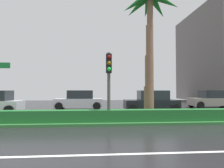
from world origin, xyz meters
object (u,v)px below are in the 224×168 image
traffic_signal_median_right (109,74)px  car_in_traffic_third (152,101)px  palm_tree_centre_left (150,15)px  car_in_traffic_second (79,100)px  car_in_traffic_fourth (212,99)px

traffic_signal_median_right → car_in_traffic_third: size_ratio=0.81×
palm_tree_centre_left → car_in_traffic_second: size_ratio=1.82×
traffic_signal_median_right → car_in_traffic_fourth: size_ratio=0.81×
car_in_traffic_third → car_in_traffic_fourth: size_ratio=1.00×
traffic_signal_median_right → car_in_traffic_fourth: 13.92m
palm_tree_centre_left → car_in_traffic_third: (1.27, 4.24, -5.41)m
traffic_signal_median_right → car_in_traffic_second: traffic_signal_median_right is taller
palm_tree_centre_left → car_in_traffic_fourth: (8.21, 7.14, -5.41)m
car_in_traffic_third → car_in_traffic_fourth: (6.94, 2.90, 0.00)m
car_in_traffic_fourth → car_in_traffic_third: bearing=22.7°
traffic_signal_median_right → car_in_traffic_second: bearing=104.6°
car_in_traffic_second → car_in_traffic_third: bearing=155.7°
car_in_traffic_second → car_in_traffic_third: size_ratio=1.00×
car_in_traffic_fourth → traffic_signal_median_right: bearing=38.7°
palm_tree_centre_left → traffic_signal_median_right: bearing=-149.6°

